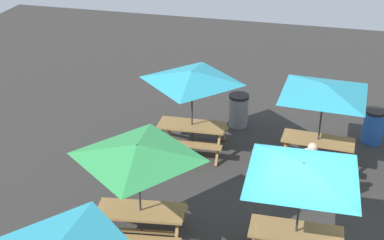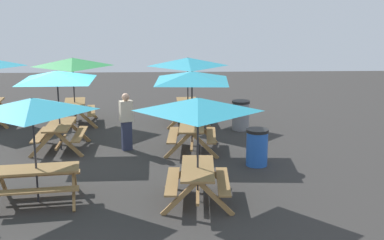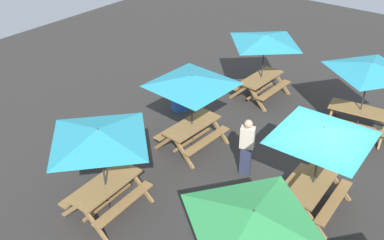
% 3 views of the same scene
% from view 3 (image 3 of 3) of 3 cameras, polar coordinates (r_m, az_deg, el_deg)
% --- Properties ---
extents(ground_plane, '(31.80, 31.80, 0.00)m').
position_cam_3_polar(ground_plane, '(11.26, 14.96, -9.77)').
color(ground_plane, '#33302D').
rests_on(ground_plane, ground).
extents(picnic_table_0, '(2.82, 2.82, 2.34)m').
position_cam_3_polar(picnic_table_0, '(11.55, 0.00, 4.59)').
color(picnic_table_0, olive).
rests_on(picnic_table_0, ground).
extents(picnic_table_1, '(2.27, 2.27, 2.34)m').
position_cam_3_polar(picnic_table_1, '(7.48, 8.06, -13.57)').
color(picnic_table_1, olive).
rests_on(picnic_table_1, ground).
extents(picnic_table_2, '(2.09, 2.09, 2.34)m').
position_cam_3_polar(picnic_table_2, '(9.52, -12.24, -2.74)').
color(picnic_table_2, olive).
rests_on(picnic_table_2, ground).
extents(picnic_table_5, '(2.83, 2.83, 2.34)m').
position_cam_3_polar(picnic_table_5, '(9.79, 16.93, -2.42)').
color(picnic_table_5, olive).
rests_on(picnic_table_5, ground).
extents(picnic_table_6, '(2.10, 2.10, 2.34)m').
position_cam_3_polar(picnic_table_6, '(14.51, 9.66, 10.03)').
color(picnic_table_6, olive).
rests_on(picnic_table_6, ground).
extents(picnic_table_8, '(2.27, 2.27, 2.34)m').
position_cam_3_polar(picnic_table_8, '(13.30, 22.60, 5.88)').
color(picnic_table_8, olive).
rests_on(picnic_table_8, ground).
extents(trash_bin_blue, '(0.59, 0.59, 0.98)m').
position_cam_3_polar(trash_bin_blue, '(14.16, -1.68, 3.21)').
color(trash_bin_blue, blue).
rests_on(trash_bin_blue, ground).
extents(trash_bin_gray, '(0.59, 0.59, 0.98)m').
position_cam_3_polar(trash_bin_gray, '(11.98, -13.45, -3.66)').
color(trash_bin_gray, gray).
rests_on(trash_bin_gray, ground).
extents(person_standing, '(0.34, 0.42, 1.67)m').
position_cam_3_polar(person_standing, '(11.14, 7.30, -3.45)').
color(person_standing, '#2D334C').
rests_on(person_standing, ground).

